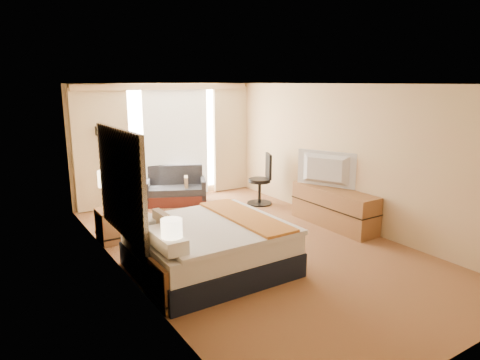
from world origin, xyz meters
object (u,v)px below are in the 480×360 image
floor_lamp (101,152)px  loveseat (176,191)px  desk_chair (262,182)px  lamp_right (107,179)px  bed (209,246)px  media_dresser (334,207)px  television (324,170)px  nightstand_right (112,225)px  nightstand_left (174,282)px  lamp_left (172,229)px

floor_lamp → loveseat: bearing=-11.9°
desk_chair → lamp_right: size_ratio=1.71×
desk_chair → loveseat: bearing=170.1°
desk_chair → bed: bearing=-113.3°
floor_lamp → desk_chair: 3.43m
desk_chair → media_dresser: bearing=-57.3°
media_dresser → television: (-0.05, 0.24, 0.68)m
lamp_right → loveseat: bearing=38.4°
nightstand_right → media_dresser: 3.97m
bed → nightstand_left: bearing=-143.7°
nightstand_right → bed: bearing=-67.0°
lamp_right → floor_lamp: bearing=77.5°
nightstand_right → loveseat: 2.42m
floor_lamp → lamp_right: floor_lamp is taller
lamp_left → television: bearing=19.6°
floor_lamp → bed: bearing=-83.6°
loveseat → television: bearing=-32.1°
nightstand_right → desk_chair: (3.43, 0.46, 0.22)m
bed → television: bearing=13.8°
media_dresser → floor_lamp: floor_lamp is taller
floor_lamp → desk_chair: size_ratio=1.58×
floor_lamp → lamp_right: size_ratio=2.69×
lamp_left → nightstand_left: bearing=59.6°
media_dresser → desk_chair: desk_chair is taller
bed → floor_lamp: (-0.42, 3.76, 0.89)m
floor_lamp → lamp_right: 1.85m
bed → loveseat: bed is taller
lamp_left → media_dresser: bearing=16.0°
nightstand_right → lamp_left: 2.60m
nightstand_right → loveseat: (1.87, 1.54, -0.01)m
bed → floor_lamp: size_ratio=1.15×
bed → desk_chair: 3.54m
bed → loveseat: (1.06, 3.45, -0.09)m
loveseat → floor_lamp: 1.80m
nightstand_left → bed: bed is taller
nightstand_left → desk_chair: desk_chair is taller
media_dresser → television: 0.73m
nightstand_right → bed: 2.07m
television → bed: bearing=79.8°
loveseat → lamp_right: lamp_right is taller
nightstand_left → bed: bearing=36.3°
nightstand_left → nightstand_right: 2.50m
nightstand_left → bed: size_ratio=0.27×
desk_chair → television: 1.76m
floor_lamp → nightstand_left: bearing=-95.1°
floor_lamp → lamp_left: 4.39m
media_dresser → television: bearing=101.6°
desk_chair → lamp_left: (-3.44, -2.97, 0.46)m
floor_lamp → television: bearing=-43.1°
bed → media_dresser: bearing=9.0°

